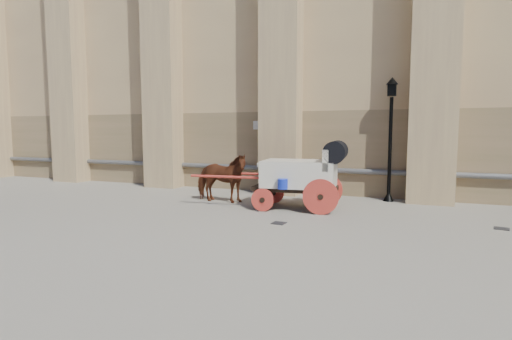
% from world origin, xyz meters
% --- Properties ---
extents(ground, '(90.00, 90.00, 0.00)m').
position_xyz_m(ground, '(0.00, 0.00, 0.00)').
color(ground, '#6C665A').
rests_on(ground, ground).
extents(horse, '(1.89, 0.91, 1.57)m').
position_xyz_m(horse, '(-2.23, 1.25, 0.79)').
color(horse, '#602C17').
rests_on(horse, ground).
extents(carriage, '(4.69, 1.76, 2.01)m').
position_xyz_m(carriage, '(0.54, 1.17, 1.08)').
color(carriage, black).
rests_on(carriage, ground).
extents(street_lamp, '(0.37, 0.37, 3.99)m').
position_xyz_m(street_lamp, '(2.77, 3.48, 2.14)').
color(street_lamp, black).
rests_on(street_lamp, ground).
extents(drain_grate_near, '(0.34, 0.34, 0.01)m').
position_xyz_m(drain_grate_near, '(0.43, -0.86, 0.01)').
color(drain_grate_near, black).
rests_on(drain_grate_near, ground).
extents(drain_grate_far, '(0.37, 0.37, 0.01)m').
position_xyz_m(drain_grate_far, '(5.48, 0.56, 0.01)').
color(drain_grate_far, black).
rests_on(drain_grate_far, ground).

